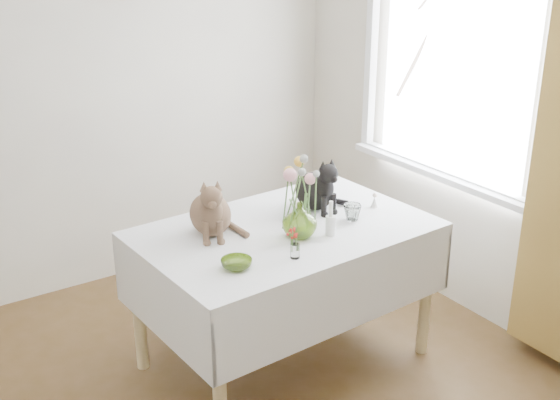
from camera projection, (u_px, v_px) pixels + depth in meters
room at (242, 230)px, 2.73m from camera, size 4.08×4.58×2.58m
window at (450, 92)px, 4.31m from camera, size 0.12×1.52×1.32m
dining_table at (285, 262)px, 3.85m from camera, size 1.60×1.08×0.83m
tabby_cat at (210, 203)px, 3.65m from camera, size 0.32×0.36×0.34m
black_cat at (314, 181)px, 3.98m from camera, size 0.23×0.29×0.33m
flower_vase at (300, 220)px, 3.64m from camera, size 0.24×0.24×0.19m
green_bowl at (236, 264)px, 3.33m from camera, size 0.17×0.17×0.05m
drinking_glass at (352, 212)px, 3.86m from camera, size 0.10×0.10×0.09m
candlestick at (331, 224)px, 3.67m from camera, size 0.05×0.05×0.19m
berry_jar at (295, 243)px, 3.41m from camera, size 0.05×0.05×0.19m
porcelain_figurine at (374, 201)px, 4.04m from camera, size 0.04×0.04×0.09m
flower_bouquet at (299, 175)px, 3.56m from camera, size 0.17×0.13×0.39m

